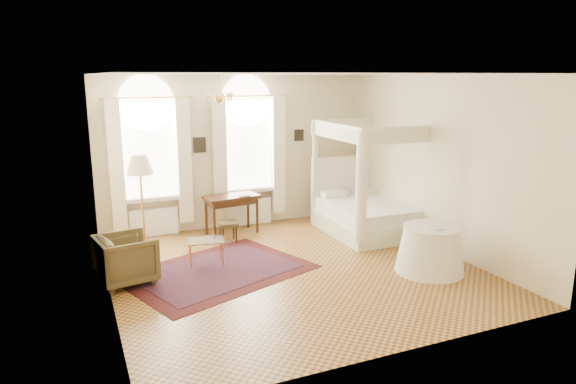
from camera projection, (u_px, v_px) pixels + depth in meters
name	position (u px, v px, depth m)	size (l,w,h in m)	color
ground	(294.00, 269.00, 8.87)	(6.00, 6.00, 0.00)	#A87731
room_walls	(294.00, 156.00, 8.43)	(6.00, 6.00, 6.00)	beige
window_left	(151.00, 166.00, 10.38)	(1.62, 0.27, 3.29)	white
window_right	(249.00, 159.00, 11.19)	(1.62, 0.27, 3.29)	white
chandelier	(219.00, 97.00, 8.95)	(0.51, 0.45, 0.50)	gold
wall_pictures	(242.00, 141.00, 11.14)	(2.54, 0.03, 0.39)	black
canopy_bed	(369.00, 208.00, 10.86)	(1.80, 2.19, 2.34)	beige
nightstand	(352.00, 203.00, 12.20)	(0.44, 0.40, 0.63)	#331B0E
nightstand_lamp	(354.00, 178.00, 12.12)	(0.28, 0.28, 0.41)	gold
writing_desk	(231.00, 201.00, 10.74)	(1.17, 0.70, 0.83)	#331B0E
laptop	(243.00, 195.00, 10.69)	(0.33, 0.21, 0.03)	black
stool	(228.00, 225.00, 10.28)	(0.39, 0.39, 0.41)	#463F1E
armchair	(126.00, 259.00, 8.23)	(0.85, 0.87, 0.80)	#453A1D
coffee_table	(206.00, 242.00, 9.06)	(0.71, 0.55, 0.44)	white
floor_lamp	(140.00, 170.00, 9.32)	(0.48, 0.48, 1.88)	gold
oriental_rug	(217.00, 271.00, 8.76)	(3.56, 3.05, 0.01)	#461011
side_table	(430.00, 249.00, 8.71)	(1.17, 1.17, 0.80)	white
book	(431.00, 228.00, 8.46)	(0.20, 0.27, 0.03)	black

